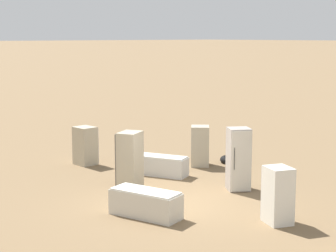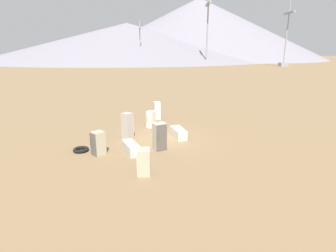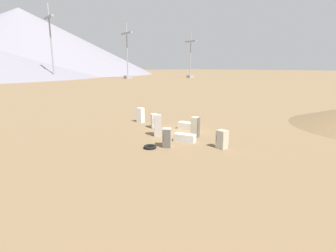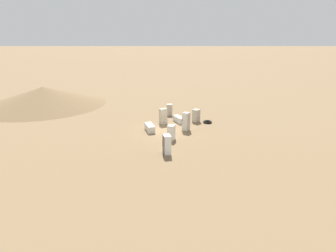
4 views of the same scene
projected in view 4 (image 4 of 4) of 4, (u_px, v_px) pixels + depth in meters
ground_plane at (163, 130)px, 27.94m from camera, size 1000.00×1000.00×0.00m
dirt_mound at (44, 96)px, 38.35m from camera, size 17.61×17.61×2.71m
discarded_fridge_0 at (163, 116)px, 29.67m from camera, size 0.92×0.98×1.79m
discarded_fridge_1 at (169, 110)px, 33.27m from camera, size 0.78×0.73×1.42m
discarded_fridge_2 at (186, 122)px, 27.43m from camera, size 0.91×0.90×1.94m
discarded_fridge_3 at (171, 133)px, 24.87m from camera, size 0.90×0.81×1.46m
discarded_fridge_4 at (179, 119)px, 30.45m from camera, size 1.93×1.36×0.68m
discarded_fridge_5 at (196, 116)px, 30.51m from camera, size 0.98×0.97×1.47m
discarded_fridge_6 at (167, 145)px, 21.74m from camera, size 0.85×0.75×1.65m
discarded_fridge_7 at (150, 128)px, 27.45m from camera, size 2.06×1.24×0.72m
scrap_tire at (207, 122)px, 30.25m from camera, size 1.00×1.00×0.23m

